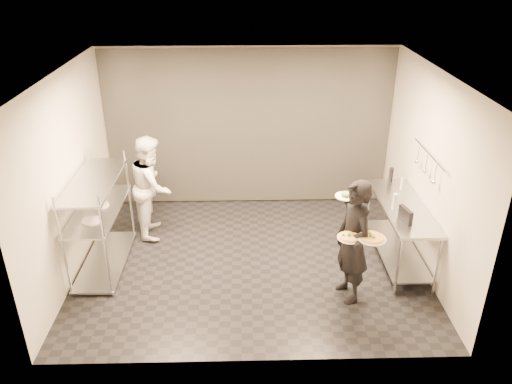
{
  "coord_description": "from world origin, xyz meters",
  "views": [
    {
      "loc": [
        -0.08,
        -6.24,
        4.23
      ],
      "look_at": [
        0.08,
        0.11,
        1.1
      ],
      "focal_mm": 35.0,
      "sensor_mm": 36.0,
      "label": 1
    }
  ],
  "objects_px": {
    "bottle_clear": "(402,184)",
    "pos_monitor": "(405,215)",
    "waiter": "(353,242)",
    "bottle_dark": "(391,175)",
    "pizza_plate_far": "(372,238)",
    "pizza_plate_near": "(349,237)",
    "salad_plate": "(346,195)",
    "chef": "(152,186)",
    "pass_rack": "(99,218)",
    "prep_counter": "(400,223)",
    "bottle_green": "(395,201)"
  },
  "relations": [
    {
      "from": "waiter",
      "to": "bottle_dark",
      "type": "height_order",
      "value": "waiter"
    },
    {
      "from": "bottle_green",
      "to": "waiter",
      "type": "bearing_deg",
      "value": -134.2
    },
    {
      "from": "prep_counter",
      "to": "bottle_dark",
      "type": "relative_size",
      "value": 7.84
    },
    {
      "from": "waiter",
      "to": "bottle_dark",
      "type": "distance_m",
      "value": 1.9
    },
    {
      "from": "salad_plate",
      "to": "pass_rack",
      "type": "bearing_deg",
      "value": 170.19
    },
    {
      "from": "chef",
      "to": "bottle_dark",
      "type": "relative_size",
      "value": 7.21
    },
    {
      "from": "pass_rack",
      "to": "pizza_plate_near",
      "type": "bearing_deg",
      "value": -17.2
    },
    {
      "from": "bottle_green",
      "to": "prep_counter",
      "type": "bearing_deg",
      "value": 33.72
    },
    {
      "from": "waiter",
      "to": "bottle_green",
      "type": "relative_size",
      "value": 7.1
    },
    {
      "from": "pizza_plate_near",
      "to": "bottle_green",
      "type": "bearing_deg",
      "value": 48.54
    },
    {
      "from": "pizza_plate_near",
      "to": "bottle_clear",
      "type": "bearing_deg",
      "value": 54.67
    },
    {
      "from": "pass_rack",
      "to": "bottle_dark",
      "type": "distance_m",
      "value": 4.44
    },
    {
      "from": "waiter",
      "to": "pizza_plate_far",
      "type": "xyz_separation_m",
      "value": [
        0.16,
        -0.25,
        0.22
      ]
    },
    {
      "from": "pizza_plate_near",
      "to": "bottle_clear",
      "type": "xyz_separation_m",
      "value": [
        1.11,
        1.57,
        -0.03
      ]
    },
    {
      "from": "bottle_green",
      "to": "bottle_dark",
      "type": "height_order",
      "value": "bottle_green"
    },
    {
      "from": "pass_rack",
      "to": "prep_counter",
      "type": "relative_size",
      "value": 0.89
    },
    {
      "from": "prep_counter",
      "to": "salad_plate",
      "type": "relative_size",
      "value": 6.65
    },
    {
      "from": "pass_rack",
      "to": "salad_plate",
      "type": "distance_m",
      "value": 3.47
    },
    {
      "from": "pos_monitor",
      "to": "bottle_clear",
      "type": "relative_size",
      "value": 1.59
    },
    {
      "from": "salad_plate",
      "to": "bottle_clear",
      "type": "relative_size",
      "value": 1.55
    },
    {
      "from": "chef",
      "to": "bottle_clear",
      "type": "relative_size",
      "value": 9.51
    },
    {
      "from": "bottle_clear",
      "to": "salad_plate",
      "type": "bearing_deg",
      "value": -134.55
    },
    {
      "from": "pizza_plate_near",
      "to": "salad_plate",
      "type": "distance_m",
      "value": 0.57
    },
    {
      "from": "chef",
      "to": "pizza_plate_far",
      "type": "xyz_separation_m",
      "value": [
        3.0,
        -2.02,
        0.24
      ]
    },
    {
      "from": "pass_rack",
      "to": "waiter",
      "type": "height_order",
      "value": "waiter"
    },
    {
      "from": "chef",
      "to": "salad_plate",
      "type": "height_order",
      "value": "chef"
    },
    {
      "from": "chef",
      "to": "pizza_plate_far",
      "type": "relative_size",
      "value": 4.79
    },
    {
      "from": "waiter",
      "to": "pos_monitor",
      "type": "height_order",
      "value": "waiter"
    },
    {
      "from": "waiter",
      "to": "pizza_plate_near",
      "type": "bearing_deg",
      "value": -43.74
    },
    {
      "from": "bottle_clear",
      "to": "pass_rack",
      "type": "bearing_deg",
      "value": -173.19
    },
    {
      "from": "prep_counter",
      "to": "pos_monitor",
      "type": "bearing_deg",
      "value": -104.21
    },
    {
      "from": "salad_plate",
      "to": "pizza_plate_near",
      "type": "bearing_deg",
      "value": -91.93
    },
    {
      "from": "prep_counter",
      "to": "salad_plate",
      "type": "height_order",
      "value": "salad_plate"
    },
    {
      "from": "chef",
      "to": "bottle_clear",
      "type": "xyz_separation_m",
      "value": [
        3.86,
        -0.38,
        0.18
      ]
    },
    {
      "from": "pizza_plate_near",
      "to": "pos_monitor",
      "type": "bearing_deg",
      "value": 33.1
    },
    {
      "from": "prep_counter",
      "to": "bottle_green",
      "type": "xyz_separation_m",
      "value": [
        -0.17,
        -0.11,
        0.41
      ]
    },
    {
      "from": "pass_rack",
      "to": "waiter",
      "type": "distance_m",
      "value": 3.55
    },
    {
      "from": "pizza_plate_near",
      "to": "pos_monitor",
      "type": "xyz_separation_m",
      "value": [
        0.87,
        0.56,
        -0.02
      ]
    },
    {
      "from": "pizza_plate_near",
      "to": "bottle_dark",
      "type": "height_order",
      "value": "bottle_dark"
    },
    {
      "from": "prep_counter",
      "to": "pos_monitor",
      "type": "height_order",
      "value": "pos_monitor"
    },
    {
      "from": "waiter",
      "to": "pass_rack",
      "type": "bearing_deg",
      "value": -119.88
    },
    {
      "from": "bottle_clear",
      "to": "pos_monitor",
      "type": "bearing_deg",
      "value": -103.76
    },
    {
      "from": "pizza_plate_far",
      "to": "bottle_dark",
      "type": "bearing_deg",
      "value": 68.36
    },
    {
      "from": "pizza_plate_far",
      "to": "bottle_dark",
      "type": "relative_size",
      "value": 1.51
    },
    {
      "from": "bottle_clear",
      "to": "prep_counter",
      "type": "bearing_deg",
      "value": -103.34
    },
    {
      "from": "prep_counter",
      "to": "waiter",
      "type": "bearing_deg",
      "value": -136.15
    },
    {
      "from": "bottle_clear",
      "to": "bottle_dark",
      "type": "relative_size",
      "value": 0.76
    },
    {
      "from": "prep_counter",
      "to": "chef",
      "type": "bearing_deg",
      "value": 166.23
    },
    {
      "from": "pass_rack",
      "to": "waiter",
      "type": "xyz_separation_m",
      "value": [
        3.44,
        -0.85,
        0.08
      ]
    },
    {
      "from": "pass_rack",
      "to": "pizza_plate_far",
      "type": "height_order",
      "value": "pass_rack"
    }
  ]
}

